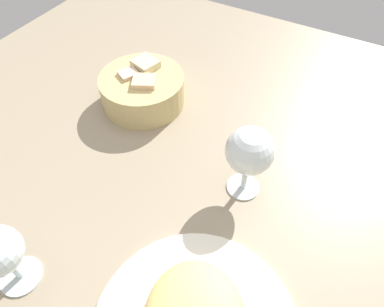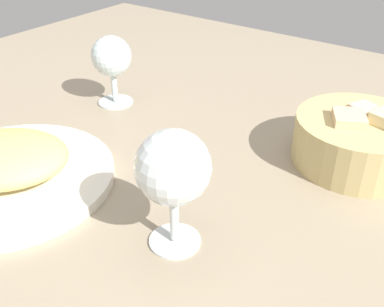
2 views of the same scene
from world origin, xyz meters
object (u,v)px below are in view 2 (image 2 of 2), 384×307
object	(u,v)px
bread_basket	(360,140)
wine_glass_near	(173,171)
wine_glass_far	(112,59)
plate	(9,178)

from	to	relation	value
bread_basket	wine_glass_near	distance (cm)	30.88
bread_basket	wine_glass_far	distance (cm)	42.10
plate	bread_basket	world-z (taller)	bread_basket
bread_basket	wine_glass_far	size ratio (longest dim) A/B	1.47
plate	wine_glass_far	world-z (taller)	wine_glass_far
bread_basket	plate	bearing A→B (deg)	-137.37
bread_basket	wine_glass_far	world-z (taller)	wine_glass_far
plate	bread_basket	distance (cm)	48.06
wine_glass_far	bread_basket	bearing A→B (deg)	8.62
wine_glass_near	wine_glass_far	size ratio (longest dim) A/B	1.15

